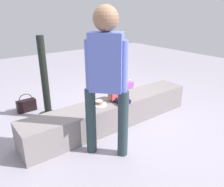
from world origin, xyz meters
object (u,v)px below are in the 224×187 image
(child_seated, at_px, (117,87))
(water_bottle_near_gift, at_px, (119,84))
(cake_plate, at_px, (99,104))
(handbag_black_leather, at_px, (26,105))
(gift_bag, at_px, (127,89))
(adult_standing, at_px, (106,72))
(cake_box_white, at_px, (97,109))
(party_cup_red, at_px, (92,103))

(child_seated, bearing_deg, water_bottle_near_gift, 49.66)
(cake_plate, distance_m, water_bottle_near_gift, 1.86)
(water_bottle_near_gift, distance_m, handbag_black_leather, 2.02)
(gift_bag, height_order, water_bottle_near_gift, gift_bag)
(gift_bag, xyz_separation_m, handbag_black_leather, (-1.83, 0.54, -0.04))
(handbag_black_leather, bearing_deg, cake_plate, -62.73)
(adult_standing, relative_size, handbag_black_leather, 5.34)
(cake_box_white, bearing_deg, handbag_black_leather, 140.39)
(cake_box_white, bearing_deg, party_cup_red, 73.09)
(child_seated, height_order, water_bottle_near_gift, child_seated)
(gift_bag, bearing_deg, adult_standing, -138.49)
(water_bottle_near_gift, height_order, cake_box_white, water_bottle_near_gift)
(child_seated, relative_size, handbag_black_leather, 1.51)
(party_cup_red, relative_size, handbag_black_leather, 0.36)
(adult_standing, distance_m, party_cup_red, 1.74)
(child_seated, bearing_deg, handbag_black_leather, 126.17)
(adult_standing, height_order, handbag_black_leather, adult_standing)
(cake_plate, distance_m, gift_bag, 1.41)
(party_cup_red, bearing_deg, handbag_black_leather, 154.64)
(party_cup_red, bearing_deg, adult_standing, -115.25)
(child_seated, relative_size, water_bottle_near_gift, 2.60)
(adult_standing, distance_m, cake_box_white, 1.50)
(cake_box_white, bearing_deg, adult_standing, -117.47)
(adult_standing, height_order, water_bottle_near_gift, adult_standing)
(cake_plate, height_order, cake_box_white, cake_plate)
(cake_plate, height_order, handbag_black_leather, cake_plate)
(adult_standing, relative_size, water_bottle_near_gift, 9.20)
(child_seated, distance_m, handbag_black_leather, 1.69)
(cake_box_white, bearing_deg, cake_plate, -119.76)
(adult_standing, relative_size, gift_bag, 4.91)
(cake_plate, relative_size, gift_bag, 0.64)
(child_seated, xyz_separation_m, handbag_black_leather, (-0.95, 1.31, -0.50))
(gift_bag, relative_size, handbag_black_leather, 1.09)
(adult_standing, bearing_deg, cake_plate, 64.84)
(child_seated, height_order, cake_plate, child_seated)
(handbag_black_leather, bearing_deg, adult_standing, -76.93)
(party_cup_red, bearing_deg, cake_box_white, -106.91)
(adult_standing, height_order, cake_box_white, adult_standing)
(child_seated, bearing_deg, cake_box_white, 91.52)
(child_seated, bearing_deg, party_cup_red, 84.80)
(child_seated, height_order, handbag_black_leather, child_seated)
(child_seated, xyz_separation_m, gift_bag, (0.87, 0.77, -0.45))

